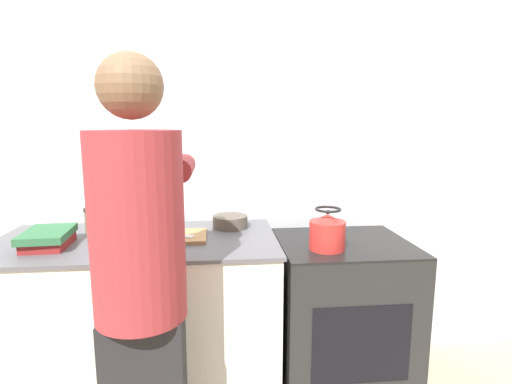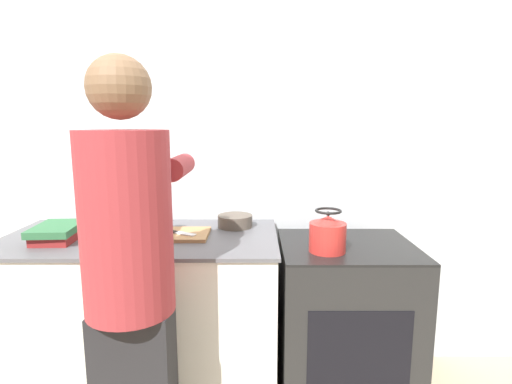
# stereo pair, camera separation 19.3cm
# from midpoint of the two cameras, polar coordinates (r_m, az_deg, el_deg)

# --- Properties ---
(wall_back) EXTENTS (8.00, 0.05, 2.60)m
(wall_back) POSITION_cam_midpoint_polar(r_m,az_deg,el_deg) (2.42, -3.52, 4.91)
(wall_back) COLOR silver
(wall_back) RESTS_ON ground_plane
(counter) EXTENTS (1.42, 0.71, 0.93)m
(counter) POSITION_cam_midpoint_polar(r_m,az_deg,el_deg) (2.31, -13.21, -17.26)
(counter) COLOR silver
(counter) RESTS_ON ground_plane
(oven) EXTENTS (0.68, 0.61, 0.89)m
(oven) POSITION_cam_midpoint_polar(r_m,az_deg,el_deg) (2.30, 15.05, -17.99)
(oven) COLOR black
(oven) RESTS_ON ground_plane
(person) EXTENTS (0.37, 0.61, 1.74)m
(person) POSITION_cam_midpoint_polar(r_m,az_deg,el_deg) (1.57, -14.10, -11.25)
(person) COLOR black
(person) RESTS_ON ground_plane
(cutting_board) EXTENTS (0.39, 0.25, 0.02)m
(cutting_board) POSITION_cam_midpoint_polar(r_m,az_deg,el_deg) (2.11, -9.46, -6.02)
(cutting_board) COLOR #A87A4C
(cutting_board) RESTS_ON counter
(knife) EXTENTS (0.18, 0.12, 0.01)m
(knife) POSITION_cam_midpoint_polar(r_m,az_deg,el_deg) (2.08, -8.29, -5.83)
(knife) COLOR silver
(knife) RESTS_ON cutting_board
(kettle) EXTENTS (0.18, 0.18, 0.21)m
(kettle) POSITION_cam_midpoint_polar(r_m,az_deg,el_deg) (1.97, 13.03, -5.90)
(kettle) COLOR red
(kettle) RESTS_ON oven
(bowl_prep) EXTENTS (0.19, 0.19, 0.07)m
(bowl_prep) POSITION_cam_midpoint_polar(r_m,az_deg,el_deg) (2.25, -0.52, -4.20)
(bowl_prep) COLOR brown
(bowl_prep) RESTS_ON counter
(canister_jar) EXTENTS (0.16, 0.16, 0.14)m
(canister_jar) POSITION_cam_midpoint_polar(r_m,az_deg,el_deg) (2.28, -18.02, -3.52)
(canister_jar) COLOR #756047
(canister_jar) RESTS_ON counter
(book_stack) EXTENTS (0.22, 0.29, 0.08)m
(book_stack) POSITION_cam_midpoint_polar(r_m,az_deg,el_deg) (2.18, -24.27, -5.32)
(book_stack) COLOR maroon
(book_stack) RESTS_ON counter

